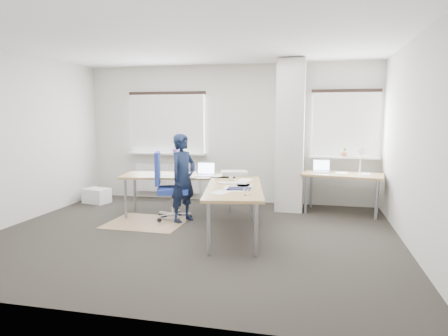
% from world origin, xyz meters
% --- Properties ---
extents(ground, '(6.00, 6.00, 0.00)m').
position_xyz_m(ground, '(0.00, 0.00, 0.00)').
color(ground, '#282420').
rests_on(ground, ground).
extents(room_shell, '(6.04, 5.04, 2.82)m').
position_xyz_m(room_shell, '(0.18, 0.45, 1.75)').
color(room_shell, beige).
rests_on(room_shell, ground).
extents(floor_mat, '(1.26, 1.08, 0.01)m').
position_xyz_m(floor_mat, '(-0.95, 0.49, 0.00)').
color(floor_mat, '#937450').
rests_on(floor_mat, ground).
extents(white_crate, '(0.56, 0.46, 0.30)m').
position_xyz_m(white_crate, '(-2.57, 1.70, 0.15)').
color(white_crate, white).
rests_on(white_crate, ground).
extents(desk_main, '(2.82, 2.63, 0.96)m').
position_xyz_m(desk_main, '(0.06, 0.66, 0.69)').
color(desk_main, olive).
rests_on(desk_main, ground).
extents(desk_side, '(1.50, 0.93, 1.22)m').
position_xyz_m(desk_side, '(2.25, 1.90, 0.69)').
color(desk_side, olive).
rests_on(desk_side, ground).
extents(task_chair, '(0.66, 0.64, 1.17)m').
position_xyz_m(task_chair, '(-0.63, 0.77, 0.32)').
color(task_chair, navy).
rests_on(task_chair, ground).
extents(person, '(0.53, 0.63, 1.47)m').
position_xyz_m(person, '(-0.38, 0.73, 0.74)').
color(person, black).
rests_on(person, ground).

